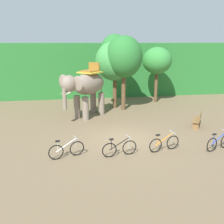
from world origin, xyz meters
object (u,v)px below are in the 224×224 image
tree_center_left (115,61)px  elephant (86,86)px  bike_black (119,148)px  bike_blue (219,142)px  tree_far_left (115,54)px  tree_far_right (124,57)px  wooden_bench (198,119)px  bike_orange (164,143)px  tree_left (157,61)px  bike_white (67,150)px

tree_center_left → elephant: size_ratio=1.39×
elephant → bike_black: 7.09m
elephant → bike_blue: (6.07, -6.83, -1.82)m
tree_center_left → tree_far_left: 0.82m
tree_center_left → tree_far_right: size_ratio=0.93×
bike_blue → elephant: bearing=131.6°
bike_black → wooden_bench: size_ratio=1.13×
tree_far_right → bike_blue: bearing=-70.0°
bike_orange → bike_blue: bearing=-6.3°
bike_blue → bike_orange: bearing=173.7°
tree_center_left → tree_left: (3.91, 1.45, -0.11)m
bike_white → tree_far_left: bearing=67.8°
bike_black → bike_orange: size_ratio=1.02×
bike_orange → bike_blue: (2.72, -0.30, 0.00)m
bike_black → bike_orange: bearing=6.1°
bike_black → wooden_bench: bearing=31.7°
tree_center_left → tree_left: size_ratio=1.10×
tree_left → bike_black: tree_left is taller
tree_center_left → tree_far_left: tree_far_left is taller
bike_orange → wooden_bench: size_ratio=1.11×
tree_left → bike_blue: size_ratio=2.93×
tree_far_right → bike_orange: tree_far_right is taller
tree_center_left → elephant: 3.71m
tree_far_left → wooden_bench: (4.25, -6.21, -3.79)m
tree_far_left → tree_left: bearing=12.7°
tree_far_right → bike_white: size_ratio=3.44×
tree_far_right → wooden_bench: (3.77, -4.90, -3.57)m
tree_far_right → bike_black: size_ratio=3.33×
tree_left → bike_black: size_ratio=2.80×
tree_left → bike_blue: 11.12m
tree_center_left → bike_white: tree_center_left is taller
bike_orange → wooden_bench: 4.73m
bike_orange → bike_blue: 2.73m
wooden_bench → bike_blue: bearing=-100.9°
tree_far_left → tree_center_left: bearing=-98.5°
tree_left → wooden_bench: size_ratio=3.18×
elephant → bike_blue: bearing=-48.4°
bike_white → bike_black: (2.44, -0.22, 0.00)m
elephant → bike_orange: elephant is taller
tree_center_left → tree_far_right: 0.98m
bike_orange → elephant: bearing=117.2°
elephant → bike_blue: 9.32m
elephant → bike_orange: bearing=-62.8°
tree_center_left → tree_far_right: bearing=-52.2°
bike_black → bike_blue: same height
tree_center_left → elephant: (-2.43, -2.37, -1.50)m
bike_white → bike_blue: (7.44, -0.28, 0.00)m
bike_black → bike_orange: (2.28, 0.24, 0.00)m
elephant → bike_white: size_ratio=2.30×
bike_white → bike_orange: size_ratio=0.99×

